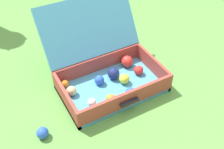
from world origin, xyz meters
TOP-DOWN VIEW (x-y plane):
  - ground_plane at (0.00, 0.00)m, footprint 16.00×16.00m
  - open_suitcase at (-0.09, 0.13)m, footprint 0.59×0.59m
  - stray_ball_on_grass at (-0.56, -0.07)m, footprint 0.06×0.06m

SIDE VIEW (x-z plane):
  - ground_plane at x=0.00m, z-range 0.00..0.00m
  - stray_ball_on_grass at x=-0.56m, z-range 0.00..0.06m
  - open_suitcase at x=-0.09m, z-range -0.11..0.32m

